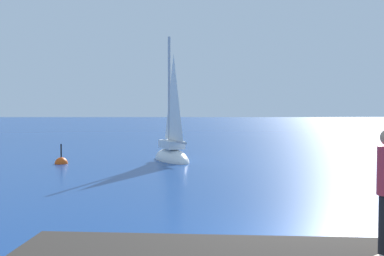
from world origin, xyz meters
TOP-DOWN VIEW (x-y plane):
  - ground_plane at (0.00, 0.00)m, footprint 160.00×160.00m
  - sailboat_near at (-2.96, 13.98)m, footprint 2.25×3.39m
  - marker_buoy at (-7.66, 12.84)m, footprint 0.56×0.56m

SIDE VIEW (x-z plane):
  - ground_plane at x=0.00m, z-range 0.00..0.00m
  - marker_buoy at x=-7.66m, z-range -0.56..0.57m
  - sailboat_near at x=-2.96m, z-range -2.73..3.40m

